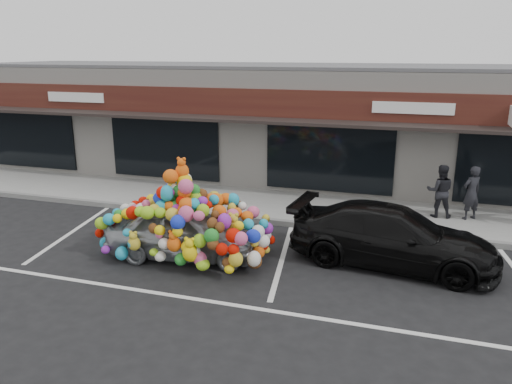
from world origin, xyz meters
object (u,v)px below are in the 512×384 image
(toy_car, at_px, (185,226))
(pedestrian_b, at_px, (440,191))
(black_sedan, at_px, (393,236))
(pedestrian_a, at_px, (471,193))

(toy_car, xyz_separation_m, pedestrian_b, (5.92, 4.56, 0.13))
(black_sedan, bearing_deg, toy_car, 108.97)
(toy_car, relative_size, pedestrian_a, 2.69)
(toy_car, bearing_deg, black_sedan, -85.26)
(toy_car, height_order, pedestrian_b, toy_car)
(toy_car, distance_m, black_sedan, 4.89)
(black_sedan, distance_m, pedestrian_a, 4.08)
(black_sedan, height_order, pedestrian_b, pedestrian_b)
(toy_car, relative_size, pedestrian_b, 2.72)
(toy_car, bearing_deg, pedestrian_b, -59.91)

